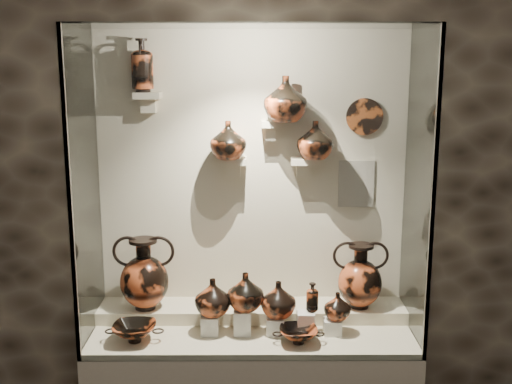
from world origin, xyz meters
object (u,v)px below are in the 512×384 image
amphora_left (144,274)px  ovoid_vase_b (285,99)px  jug_e (337,306)px  lekythos_small (312,295)px  amphora_right (360,276)px  lekythos_tall (142,62)px  jug_c (278,299)px  kylix_right (298,334)px  ovoid_vase_c (315,140)px  jug_b (245,291)px  kylix_left (135,331)px  jug_a (213,297)px  ovoid_vase_a (228,140)px

amphora_left → ovoid_vase_b: 1.21m
jug_e → lekythos_small: (-0.13, 0.01, 0.05)m
amphora_right → lekythos_tall: size_ratio=1.16×
jug_c → kylix_right: jug_c is taller
amphora_left → jug_c: amphora_left is taller
ovoid_vase_b → ovoid_vase_c: (0.16, 0.02, -0.22)m
jug_b → lekythos_small: 0.35m
jug_b → kylix_left: bearing=176.4°
jug_e → kylix_left: size_ratio=0.52×
jug_a → jug_c: jug_a is taller
jug_a → lekythos_small: size_ratio=1.13×
jug_c → kylix_right: (0.10, -0.13, -0.14)m
kylix_left → lekythos_tall: size_ratio=0.91×
amphora_left → jug_e: bearing=-28.3°
jug_e → ovoid_vase_c: size_ratio=0.72×
ovoid_vase_c → jug_c: bearing=-126.3°
jug_a → jug_b: size_ratio=0.99×
jug_c → lekythos_tall: (-0.71, 0.25, 1.21)m
jug_a → kylix_right: jug_a is taller
amphora_right → lekythos_tall: (-1.16, 0.07, 1.14)m
ovoid_vase_a → jug_e: bearing=-3.4°
jug_b → ovoid_vase_a: 0.80m
kylix_left → lekythos_tall: (0.03, 0.36, 1.34)m
ovoid_vase_a → ovoid_vase_c: same height
ovoid_vase_b → amphora_left: bearing=-172.3°
ovoid_vase_b → jug_a: bearing=-146.5°
amphora_right → lekythos_tall: lekythos_tall is taller
amphora_right → jug_b: amphora_right is taller
jug_a → lekythos_tall: size_ratio=0.63×
lekythos_tall → amphora_right: bearing=-26.1°
kylix_left → amphora_right: bearing=32.4°
kylix_right → ovoid_vase_a: size_ratio=1.23×
jug_c → kylix_left: bearing=-162.7°
kylix_left → ovoid_vase_a: ovoid_vase_a is taller
lekythos_tall → ovoid_vase_b: bearing=-25.8°
amphora_left → amphora_right: 1.17m
lekythos_small → lekythos_tall: (-0.88, 0.25, 1.19)m
amphora_left → kylix_right: size_ratio=1.59×
amphora_right → lekythos_small: size_ratio=2.08×
jug_a → lekythos_small: bearing=-23.1°
kylix_right → ovoid_vase_c: ovoid_vase_c is taller
jug_b → ovoid_vase_a: size_ratio=0.98×
amphora_right → kylix_left: size_ratio=1.27×
amphora_left → jug_b: bearing=-35.2°
amphora_right → kylix_left: (-1.19, -0.28, -0.19)m
jug_e → kylix_left: bearing=176.3°
lekythos_tall → ovoid_vase_a: bearing=-25.9°
jug_b → ovoid_vase_c: bearing=17.8°
jug_c → ovoid_vase_a: (-0.26, 0.23, 0.80)m
ovoid_vase_c → jug_a: bearing=-152.4°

